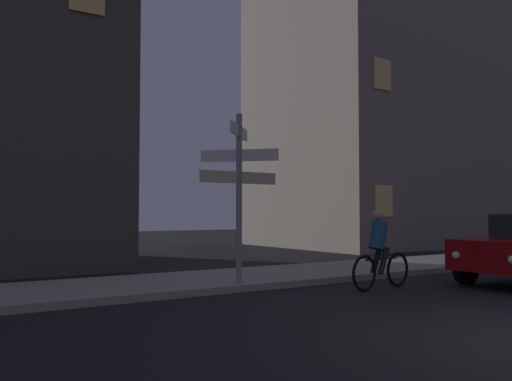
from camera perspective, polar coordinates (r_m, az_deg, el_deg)
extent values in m
cube|color=gray|center=(12.13, -1.12, -9.40)|extent=(40.00, 2.87, 0.14)
cylinder|color=gray|center=(10.63, -1.84, -0.80)|extent=(0.12, 0.12, 3.40)
cube|color=white|center=(10.76, -1.83, 6.41)|extent=(0.99, 0.99, 0.24)
cube|color=white|center=(10.69, -1.83, 3.80)|extent=(1.16, 1.16, 0.24)
cube|color=beige|center=(10.65, -1.84, 1.41)|extent=(1.77, 0.03, 0.24)
cylinder|color=black|center=(12.47, 21.68, -7.87)|extent=(0.65, 0.24, 0.64)
sphere|color=#F9EFCC|center=(11.00, 25.91, -6.73)|extent=(0.16, 0.16, 0.16)
sphere|color=#F9EFCC|center=(11.71, 20.74, -6.54)|extent=(0.16, 0.16, 0.16)
torus|color=black|center=(11.56, 15.02, -8.21)|extent=(0.72, 0.15, 0.72)
torus|color=black|center=(10.68, 11.60, -8.72)|extent=(0.72, 0.15, 0.72)
cylinder|color=black|center=(11.09, 13.36, -7.17)|extent=(1.00, 0.16, 0.04)
cylinder|color=navy|center=(10.98, 13.03, -4.74)|extent=(0.49, 0.37, 0.61)
sphere|color=tan|center=(10.97, 13.01, -2.58)|extent=(0.22, 0.22, 0.22)
cylinder|color=black|center=(11.11, 12.84, -7.33)|extent=(0.35, 0.16, 0.55)
cylinder|color=black|center=(11.00, 13.59, -7.37)|extent=(0.35, 0.16, 0.55)
cube|color=slate|center=(28.10, 14.18, 12.60)|extent=(12.40, 8.33, 17.60)
cube|color=#F2C672|center=(20.66, 13.60, -1.10)|extent=(0.90, 0.06, 1.20)
cube|color=#F2C672|center=(21.33, 13.47, 12.08)|extent=(0.90, 0.06, 1.20)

